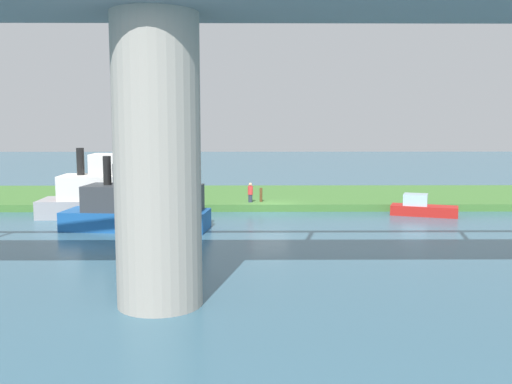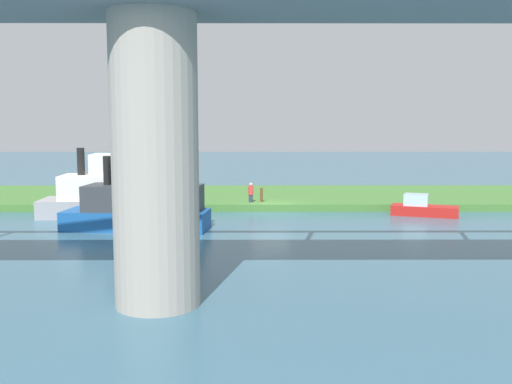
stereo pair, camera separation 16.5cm
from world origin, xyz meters
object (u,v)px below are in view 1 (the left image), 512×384
Objects in this scene: person_on_bank at (250,192)px; motorboat_white at (114,191)px; bridge_pylon at (158,163)px; riverboat_paddlewheel at (422,208)px; skiff_small at (141,203)px; mooring_post at (261,195)px.

motorboat_white reaches higher than person_on_bank.
riverboat_paddlewheel is (-14.44, -18.39, -4.31)m from bridge_pylon.
riverboat_paddlewheel is at bearing -179.45° from motorboat_white.
bridge_pylon reaches higher than skiff_small.
bridge_pylon is at bearing 107.95° from motorboat_white.
skiff_small is 1.88× the size of riverboat_paddlewheel.
skiff_small is (3.23, -13.62, -3.26)m from bridge_pylon.
person_on_bank is 0.82m from mooring_post.
motorboat_white is 1.97× the size of riverboat_paddlewheel.
bridge_pylon is at bearing 79.93° from mooring_post.
mooring_post is 0.12× the size of skiff_small.
bridge_pylon reaches higher than person_on_bank.
bridge_pylon is 21.73m from person_on_bank.
skiff_small is at bearing 50.36° from person_on_bank.
bridge_pylon is 23.78m from riverboat_paddlewheel.
skiff_small is at bearing -76.64° from bridge_pylon.
skiff_small is 5.30m from motorboat_white.
motorboat_white is (2.66, -4.58, 0.10)m from skiff_small.
motorboat_white is (5.90, -18.20, -3.15)m from bridge_pylon.
skiff_small is at bearing 48.04° from mooring_post.
mooring_post is (-0.76, -0.25, -0.20)m from person_on_bank.
bridge_pylon is 9.68× the size of mooring_post.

